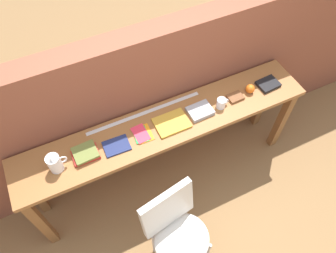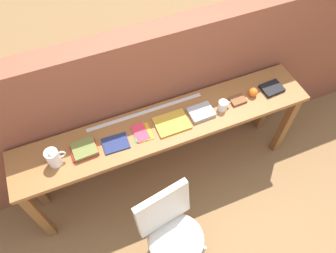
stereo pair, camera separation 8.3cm
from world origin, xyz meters
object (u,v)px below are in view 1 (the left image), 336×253
at_px(chair_white_moulded, 177,229).
at_px(magazine_cycling, 117,146).
at_px(pamphlet_pile_colourful, 142,134).
at_px(book_stack_leftmost, 85,154).
at_px(mug, 221,103).
at_px(book_repair_rightmost, 268,84).
at_px(book_open_centre, 172,123).
at_px(sports_ball_small, 250,89).
at_px(pitcher_white, 55,163).
at_px(leather_journal_brown, 235,97).

distance_m(chair_white_moulded, magazine_cycling, 0.79).
bearing_deg(pamphlet_pile_colourful, book_stack_leftmost, 178.77).
xyz_separation_m(chair_white_moulded, mug, (0.74, 0.67, 0.40)).
bearing_deg(book_repair_rightmost, book_open_centre, 176.90).
distance_m(magazine_cycling, sports_ball_small, 1.23).
distance_m(pitcher_white, leather_journal_brown, 1.54).
bearing_deg(chair_white_moulded, book_stack_leftmost, 121.30).
height_order(pitcher_white, leather_journal_brown, pitcher_white).
xyz_separation_m(magazine_cycling, book_repair_rightmost, (1.42, 0.02, 0.01)).
bearing_deg(leather_journal_brown, magazine_cycling, 179.54).
bearing_deg(pamphlet_pile_colourful, pitcher_white, -179.30).
xyz_separation_m(chair_white_moulded, magazine_cycling, (-0.19, 0.67, 0.36)).
relative_size(pitcher_white, book_stack_leftmost, 0.92).
relative_size(pamphlet_pile_colourful, leather_journal_brown, 1.39).
distance_m(pamphlet_pile_colourful, mug, 0.71).
height_order(mug, leather_journal_brown, mug).
bearing_deg(mug, chair_white_moulded, -137.82).
distance_m(pitcher_white, book_stack_leftmost, 0.23).
xyz_separation_m(leather_journal_brown, sports_ball_small, (0.15, 0.01, 0.03)).
xyz_separation_m(magazine_cycling, sports_ball_small, (1.23, 0.03, 0.03)).
height_order(book_open_centre, sports_ball_small, sports_ball_small).
distance_m(pitcher_white, mug, 1.38).
distance_m(mug, sports_ball_small, 0.31).
bearing_deg(pamphlet_pile_colourful, chair_white_moulded, -92.59).
distance_m(sports_ball_small, book_repair_rightmost, 0.19).
xyz_separation_m(book_stack_leftmost, magazine_cycling, (0.24, -0.03, -0.02)).
relative_size(pamphlet_pile_colourful, sports_ball_small, 2.31).
bearing_deg(book_stack_leftmost, pitcher_white, -175.33).
bearing_deg(book_open_centre, mug, -2.13).
xyz_separation_m(mug, leather_journal_brown, (0.16, 0.03, -0.03)).
distance_m(book_stack_leftmost, leather_journal_brown, 1.32).
height_order(book_open_centre, book_repair_rightmost, book_repair_rightmost).
xyz_separation_m(magazine_cycling, mug, (0.92, -0.01, 0.04)).
relative_size(book_open_centre, book_repair_rightmost, 1.48).
bearing_deg(magazine_cycling, mug, 1.71).
relative_size(pitcher_white, book_open_centre, 0.68).
distance_m(pamphlet_pile_colourful, book_open_centre, 0.26).
distance_m(leather_journal_brown, book_repair_rightmost, 0.34).
relative_size(chair_white_moulded, magazine_cycling, 4.50).
bearing_deg(leather_journal_brown, book_repair_rightmost, -1.23).
height_order(pitcher_white, book_repair_rightmost, pitcher_white).
relative_size(chair_white_moulded, book_repair_rightmost, 4.87).
bearing_deg(pamphlet_pile_colourful, mug, -2.00).
bearing_deg(chair_white_moulded, pamphlet_pile_colourful, 87.41).
height_order(chair_white_moulded, pamphlet_pile_colourful, same).
height_order(book_open_centre, mug, mug).
bearing_deg(sports_ball_small, book_repair_rightmost, -1.72).
distance_m(pamphlet_pile_colourful, sports_ball_small, 1.01).
xyz_separation_m(chair_white_moulded, book_open_centre, (0.29, 0.68, 0.36)).
bearing_deg(magazine_cycling, book_stack_leftmost, 175.81).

